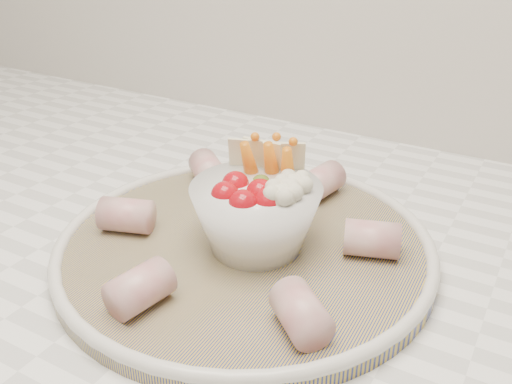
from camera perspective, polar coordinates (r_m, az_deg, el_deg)
The scene contains 3 objects.
serving_platter at distance 0.54m, azimuth -1.11°, elevation -5.36°, with size 0.36×0.36×0.02m.
veggie_bowl at distance 0.52m, azimuth 0.13°, elevation -1.99°, with size 0.12×0.12×0.10m.
cured_meat_rolls at distance 0.53m, azimuth -1.13°, elevation -3.48°, with size 0.28×0.30×0.03m.
Camera 1 is at (0.30, 1.01, 1.22)m, focal length 40.00 mm.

